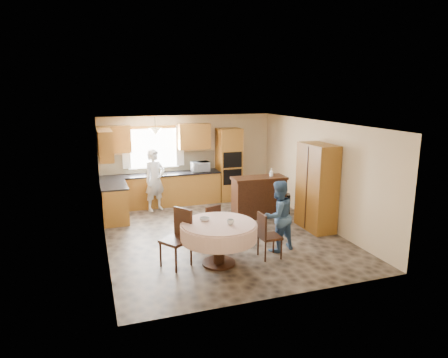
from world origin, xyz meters
TOP-DOWN VIEW (x-y plane):
  - floor at (0.00, 0.00)m, footprint 5.00×6.00m
  - ceiling at (0.00, 0.00)m, footprint 5.00×6.00m
  - wall_back at (0.00, 3.00)m, footprint 5.00×0.02m
  - wall_front at (0.00, -3.00)m, footprint 5.00×0.02m
  - wall_left at (-2.50, 0.00)m, footprint 0.02×6.00m
  - wall_right at (2.50, 0.00)m, footprint 0.02×6.00m
  - window at (-1.00, 2.98)m, footprint 1.40×0.03m
  - curtain_left at (-1.75, 2.93)m, footprint 0.22×0.02m
  - curtain_right at (-0.25, 2.93)m, footprint 0.22×0.02m
  - base_cab_back at (-0.85, 2.70)m, footprint 3.30×0.60m
  - counter_back at (-0.85, 2.70)m, footprint 3.30×0.64m
  - base_cab_left at (-2.20, 1.80)m, footprint 0.60×1.20m
  - counter_left at (-2.20, 1.80)m, footprint 0.64×1.20m
  - backsplash at (-0.85, 2.99)m, footprint 3.30×0.02m
  - wall_cab_left at (-2.05, 2.83)m, footprint 0.85×0.33m
  - wall_cab_right at (0.15, 2.83)m, footprint 0.90×0.33m
  - wall_cab_side at (-2.33, 1.80)m, footprint 0.33×1.20m
  - oven_tower at (1.15, 2.69)m, footprint 0.66×0.62m
  - oven_upper at (1.15, 2.38)m, footprint 0.56×0.01m
  - oven_lower at (1.15, 2.38)m, footprint 0.56×0.01m
  - pendant at (-1.00, 2.50)m, footprint 0.36×0.36m
  - sideboard at (1.32, 0.87)m, footprint 1.39×0.60m
  - space_heater at (2.02, 0.92)m, footprint 0.46×0.40m
  - cupboard at (2.22, -0.38)m, footprint 0.53×1.05m
  - dining_table at (-0.54, -1.52)m, footprint 1.43×1.43m
  - chair_left at (-1.25, -1.30)m, footprint 0.64×0.64m
  - chair_back at (-0.43, -0.61)m, footprint 0.49×0.49m
  - chair_right at (0.42, -1.54)m, footprint 0.40×0.40m
  - framed_picture at (2.47, 0.53)m, footprint 0.06×0.62m
  - microwave at (0.27, 2.65)m, footprint 0.51×0.36m
  - person_sink at (-1.10, 2.30)m, footprint 0.72×0.62m
  - person_dining at (0.80, -1.26)m, footprint 0.82×0.70m
  - bowl_sideboard at (1.04, 0.87)m, footprint 0.28×0.28m
  - bottle_sideboard at (1.66, 0.87)m, footprint 0.13×0.13m
  - cup_table at (-0.37, -1.69)m, footprint 0.16×0.16m
  - bowl_table at (-0.75, -1.32)m, footprint 0.21×0.21m

SIDE VIEW (x-z plane):
  - floor at x=0.00m, z-range -0.01..0.01m
  - space_heater at x=2.02m, z-range 0.00..0.53m
  - base_cab_back at x=-0.85m, z-range 0.00..0.88m
  - base_cab_left at x=-2.20m, z-range 0.00..0.88m
  - sideboard at x=1.32m, z-range 0.00..0.99m
  - chair_back at x=-0.43m, z-range 0.05..0.94m
  - chair_right at x=0.42m, z-range 0.05..0.96m
  - chair_left at x=-1.25m, z-range 0.06..1.13m
  - dining_table at x=-0.54m, z-range 0.23..1.04m
  - person_dining at x=0.80m, z-range 0.00..1.46m
  - oven_lower at x=1.15m, z-range 0.53..0.97m
  - person_sink at x=-1.10m, z-range 0.00..1.67m
  - bowl_table at x=-0.75m, z-range 0.81..0.87m
  - cup_table at x=-0.37m, z-range 0.81..0.92m
  - counter_back at x=-0.85m, z-range 0.88..0.92m
  - counter_left at x=-2.20m, z-range 0.88..0.92m
  - cupboard at x=2.22m, z-range 0.00..2.01m
  - bowl_sideboard at x=1.04m, z-range 0.99..1.04m
  - microwave at x=0.27m, z-range 0.92..1.20m
  - oven_tower at x=1.15m, z-range 0.00..2.12m
  - bottle_sideboard at x=1.66m, z-range 0.99..1.25m
  - backsplash at x=-0.85m, z-range 0.90..1.46m
  - wall_back at x=0.00m, z-range 0.00..2.50m
  - wall_front at x=0.00m, z-range 0.00..2.50m
  - wall_left at x=-2.50m, z-range 0.00..2.50m
  - wall_right at x=2.50m, z-range 0.00..2.50m
  - oven_upper at x=1.15m, z-range 1.02..1.48m
  - framed_picture at x=2.47m, z-range 1.25..1.76m
  - window at x=-1.00m, z-range 1.05..2.15m
  - curtain_left at x=-1.75m, z-range 1.08..2.22m
  - curtain_right at x=-0.25m, z-range 1.08..2.22m
  - wall_cab_left at x=-2.05m, z-range 1.55..2.27m
  - wall_cab_right at x=0.15m, z-range 1.55..2.27m
  - wall_cab_side at x=-2.33m, z-range 1.55..2.27m
  - pendant at x=-1.00m, z-range 2.03..2.21m
  - ceiling at x=0.00m, z-range 2.50..2.50m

